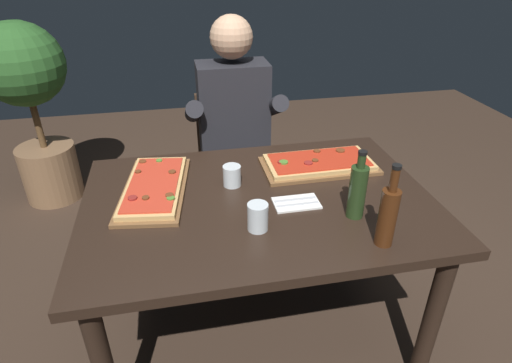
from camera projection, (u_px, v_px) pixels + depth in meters
The scene contains 12 objects.
ground_plane at pixel (258, 326), 2.07m from camera, with size 6.40×6.40×0.00m, color #38281E.
dining_table at pixel (258, 218), 1.75m from camera, with size 1.40×0.96×0.74m.
pizza_rectangular_front at pixel (319, 164), 1.92m from camera, with size 0.52×0.26×0.05m.
pizza_rectangular_left at pixel (154, 187), 1.74m from camera, with size 0.32×0.55×0.05m.
wine_bottle_dark at pixel (388, 215), 1.39m from camera, with size 0.06×0.06×0.30m.
oil_bottle_amber at pixel (357, 190), 1.54m from camera, with size 0.07×0.07×0.27m.
tumbler_near_camera at pixel (232, 177), 1.78m from camera, with size 0.08×0.08×0.09m.
tumbler_far_side at pixel (258, 218), 1.50m from camera, with size 0.08×0.08×0.10m.
napkin_cutlery_set at pixel (296, 203), 1.66m from camera, with size 0.18×0.11×0.01m.
diner_chair at pixel (233, 160), 2.56m from camera, with size 0.44×0.44×0.87m.
seated_diner at pixel (235, 128), 2.33m from camera, with size 0.53×0.41×1.33m.
potted_plant_corner at pixel (31, 98), 2.76m from camera, with size 0.53×0.53×1.23m.
Camera 1 is at (-0.29, -1.41, 1.65)m, focal length 29.59 mm.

